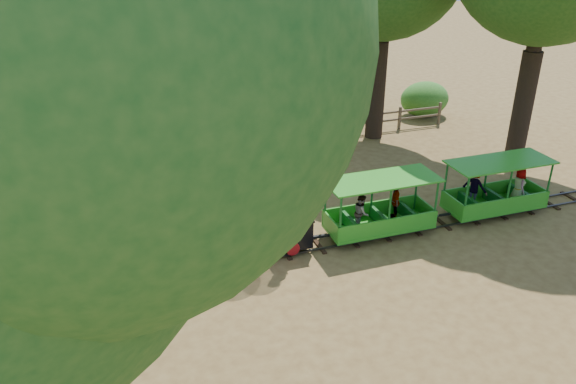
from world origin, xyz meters
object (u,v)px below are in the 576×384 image
object	(u,v)px
locomotive	(259,196)
fence	(244,134)
carriage_rear	(493,191)
carriage_front	(378,213)

from	to	relation	value
locomotive	fence	size ratio (longest dim) A/B	0.18
carriage_rear	fence	bearing A→B (deg)	125.96
carriage_front	carriage_rear	distance (m)	3.93
carriage_front	fence	size ratio (longest dim) A/B	0.18
carriage_front	carriage_rear	xyz separation A→B (m)	(3.93, 0.03, 0.05)
fence	locomotive	bearing A→B (deg)	-101.95
locomotive	fence	bearing A→B (deg)	78.05
locomotive	carriage_front	size ratio (longest dim) A/B	0.98
carriage_front	fence	world-z (taller)	carriage_front
locomotive	carriage_rear	size ratio (longest dim) A/B	0.98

